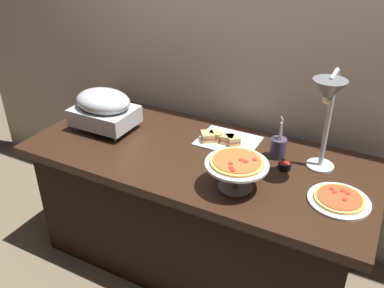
% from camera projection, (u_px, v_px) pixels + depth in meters
% --- Properties ---
extents(ground_plane, '(8.00, 8.00, 0.00)m').
position_uv_depth(ground_plane, '(197.00, 256.00, 2.60)').
color(ground_plane, brown).
extents(back_wall, '(4.40, 0.04, 2.40)m').
position_uv_depth(back_wall, '(237.00, 51.00, 2.40)').
color(back_wall, tan).
rests_on(back_wall, ground_plane).
extents(buffet_table, '(1.90, 0.84, 0.76)m').
position_uv_depth(buffet_table, '(197.00, 208.00, 2.41)').
color(buffet_table, black).
rests_on(buffet_table, ground_plane).
extents(chafing_dish, '(0.36, 0.27, 0.25)m').
position_uv_depth(chafing_dish, '(104.00, 108.00, 2.41)').
color(chafing_dish, '#B7BABF').
rests_on(chafing_dish, buffet_table).
extents(heat_lamp, '(0.15, 0.29, 0.53)m').
position_uv_depth(heat_lamp, '(328.00, 101.00, 1.81)').
color(heat_lamp, '#B7BABF').
rests_on(heat_lamp, buffet_table).
extents(pizza_plate_front, '(0.28, 0.28, 0.03)m').
position_uv_depth(pizza_plate_front, '(339.00, 200.00, 1.85)').
color(pizza_plate_front, white).
rests_on(pizza_plate_front, buffet_table).
extents(pizza_plate_center, '(0.30, 0.30, 0.16)m').
position_uv_depth(pizza_plate_center, '(237.00, 166.00, 1.88)').
color(pizza_plate_center, '#595B60').
rests_on(pizza_plate_center, buffet_table).
extents(sandwich_platter, '(0.33, 0.27, 0.06)m').
position_uv_depth(sandwich_platter, '(224.00, 139.00, 2.32)').
color(sandwich_platter, white).
rests_on(sandwich_platter, buffet_table).
extents(sauce_cup_near, '(0.07, 0.07, 0.04)m').
position_uv_depth(sauce_cup_near, '(284.00, 166.00, 2.08)').
color(sauce_cup_near, black).
rests_on(sauce_cup_near, buffet_table).
extents(utensil_holder, '(0.08, 0.08, 0.23)m').
position_uv_depth(utensil_holder, '(278.00, 147.00, 2.17)').
color(utensil_holder, '#383347').
rests_on(utensil_holder, buffet_table).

